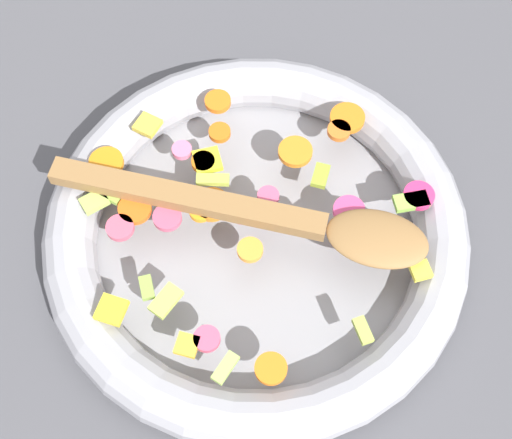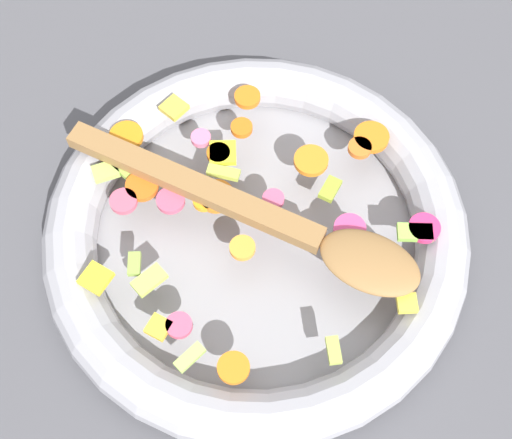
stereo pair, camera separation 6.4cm
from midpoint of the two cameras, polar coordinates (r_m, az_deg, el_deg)
The scene contains 4 objects.
ground_plane at distance 0.69m, azimuth 2.66°, elevation -2.16°, with size 4.00×4.00×0.00m, color #4C4C51.
skillet at distance 0.67m, azimuth 2.74°, elevation -1.36°, with size 0.40×0.40×0.05m.
chopped_vegetables at distance 0.65m, azimuth 1.45°, elevation 1.33°, with size 0.30×0.33×0.01m.
wooden_spoon at distance 0.63m, azimuth 4.40°, elevation -0.40°, with size 0.20×0.32×0.01m.
Camera 2 is at (0.29, -0.02, 0.62)m, focal length 50.00 mm.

